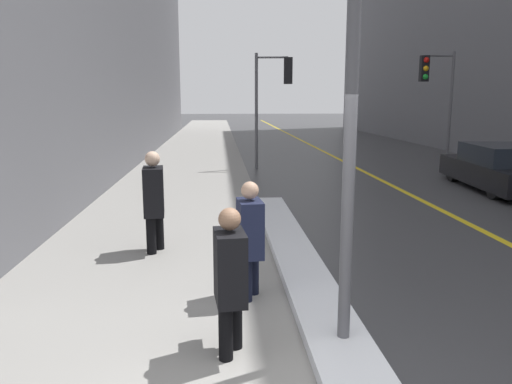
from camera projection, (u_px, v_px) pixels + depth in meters
The scene contains 10 objects.
sidewalk_slab at pixel (191, 166), 18.52m from camera, with size 4.00×80.00×0.01m.
road_centre_stripe at pixel (350, 164), 18.96m from camera, with size 0.16×80.00×0.00m.
snow_bank_curb at pixel (294, 254), 7.81m from camera, with size 0.65×8.35×0.14m.
lamp_post at pixel (353, 45), 4.43m from camera, with size 0.28×0.28×4.89m.
traffic_light_near at pixel (275, 86), 17.36m from camera, with size 1.31×0.33×4.01m.
traffic_light_far at pixel (435, 84), 17.76m from camera, with size 1.31×0.37×4.11m.
pedestrian_with_shoulder_bag at pixel (230, 275), 4.74m from camera, with size 0.32×0.70×1.47m.
pedestrian_in_glasses at pixel (250, 235), 6.10m from camera, with size 0.33×0.50×1.48m.
pedestrian_nearside at pixel (154, 197), 7.97m from camera, with size 0.36×0.56×1.65m.
parked_car_black at pixel (500, 169), 13.61m from camera, with size 2.07×4.57×1.24m.
Camera 1 is at (-0.96, -3.51, 2.46)m, focal length 35.00 mm.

